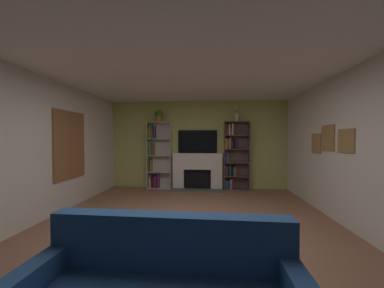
{
  "coord_description": "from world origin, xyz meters",
  "views": [
    {
      "loc": [
        0.37,
        -3.02,
        1.45
      ],
      "look_at": [
        0.0,
        1.32,
        1.35
      ],
      "focal_mm": 20.0,
      "sensor_mm": 36.0,
      "label": 1
    }
  ],
  "objects_px": {
    "bookshelf_right": "(233,156)",
    "vase_with_flowers": "(237,116)",
    "fireplace": "(197,170)",
    "bookshelf_left": "(157,157)",
    "tv": "(198,142)",
    "potted_plant": "(159,115)"
  },
  "relations": [
    {
      "from": "bookshelf_right",
      "to": "vase_with_flowers",
      "type": "height_order",
      "value": "vase_with_flowers"
    },
    {
      "from": "fireplace",
      "to": "bookshelf_left",
      "type": "xyz_separation_m",
      "value": [
        -1.21,
        0.01,
        0.39
      ]
    },
    {
      "from": "bookshelf_right",
      "to": "bookshelf_left",
      "type": "bearing_deg",
      "value": 179.92
    },
    {
      "from": "bookshelf_left",
      "to": "fireplace",
      "type": "bearing_deg",
      "value": -0.62
    },
    {
      "from": "tv",
      "to": "bookshelf_left",
      "type": "relative_size",
      "value": 0.58
    },
    {
      "from": "fireplace",
      "to": "bookshelf_left",
      "type": "height_order",
      "value": "bookshelf_left"
    },
    {
      "from": "bookshelf_right",
      "to": "vase_with_flowers",
      "type": "bearing_deg",
      "value": -30.62
    },
    {
      "from": "fireplace",
      "to": "potted_plant",
      "type": "height_order",
      "value": "potted_plant"
    },
    {
      "from": "tv",
      "to": "bookshelf_right",
      "type": "bearing_deg",
      "value": -3.75
    },
    {
      "from": "vase_with_flowers",
      "to": "bookshelf_right",
      "type": "bearing_deg",
      "value": 149.38
    },
    {
      "from": "fireplace",
      "to": "bookshelf_right",
      "type": "bearing_deg",
      "value": 0.54
    },
    {
      "from": "tv",
      "to": "bookshelf_right",
      "type": "relative_size",
      "value": 0.58
    },
    {
      "from": "potted_plant",
      "to": "fireplace",
      "type": "bearing_deg",
      "value": 2.16
    },
    {
      "from": "tv",
      "to": "potted_plant",
      "type": "relative_size",
      "value": 3.12
    },
    {
      "from": "tv",
      "to": "potted_plant",
      "type": "height_order",
      "value": "potted_plant"
    },
    {
      "from": "bookshelf_left",
      "to": "potted_plant",
      "type": "relative_size",
      "value": 5.34
    },
    {
      "from": "bookshelf_right",
      "to": "tv",
      "type": "bearing_deg",
      "value": 176.25
    },
    {
      "from": "tv",
      "to": "bookshelf_right",
      "type": "height_order",
      "value": "bookshelf_right"
    },
    {
      "from": "bookshelf_right",
      "to": "potted_plant",
      "type": "xyz_separation_m",
      "value": [
        -2.16,
        -0.05,
        1.19
      ]
    },
    {
      "from": "tv",
      "to": "vase_with_flowers",
      "type": "distance_m",
      "value": 1.35
    },
    {
      "from": "tv",
      "to": "vase_with_flowers",
      "type": "xyz_separation_m",
      "value": [
        1.12,
        -0.12,
        0.74
      ]
    },
    {
      "from": "tv",
      "to": "bookshelf_left",
      "type": "distance_m",
      "value": 1.29
    }
  ]
}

